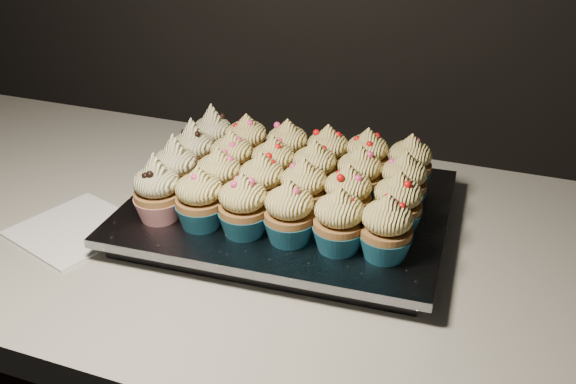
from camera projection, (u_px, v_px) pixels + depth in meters
name	position (u px, v px, depth m)	size (l,w,h in m)	color
worktop	(321.00, 251.00, 0.87)	(2.44, 0.64, 0.04)	beige
napkin	(76.00, 229.00, 0.88)	(0.14, 0.14, 0.00)	white
baking_tray	(288.00, 217.00, 0.89)	(0.39, 0.30, 0.02)	black
foil_lining	(288.00, 206.00, 0.88)	(0.43, 0.33, 0.01)	silver
cupcake_0	(157.00, 191.00, 0.82)	(0.06, 0.06, 0.10)	#A9171C
cupcake_1	(200.00, 199.00, 0.81)	(0.06, 0.06, 0.08)	#195D76
cupcake_2	(243.00, 207.00, 0.79)	(0.06, 0.06, 0.08)	#195D76
cupcake_3	(289.00, 213.00, 0.77)	(0.06, 0.06, 0.08)	#195D76
cupcake_4	(339.00, 221.00, 0.76)	(0.06, 0.06, 0.08)	#195D76
cupcake_5	(386.00, 229.00, 0.74)	(0.06, 0.06, 0.08)	#195D76
cupcake_6	(176.00, 170.00, 0.87)	(0.06, 0.06, 0.10)	#A9171C
cupcake_7	(219.00, 179.00, 0.86)	(0.06, 0.06, 0.08)	#195D76
cupcake_8	(262.00, 184.00, 0.84)	(0.06, 0.06, 0.08)	#195D76
cupcake_9	(304.00, 190.00, 0.83)	(0.06, 0.06, 0.08)	#195D76
cupcake_10	(348.00, 197.00, 0.81)	(0.06, 0.06, 0.08)	#195D76
cupcake_11	(397.00, 204.00, 0.80)	(0.06, 0.06, 0.08)	#195D76
cupcake_12	(193.00, 153.00, 0.92)	(0.06, 0.06, 0.10)	#A9171C
cupcake_13	(232.00, 160.00, 0.91)	(0.06, 0.06, 0.08)	#195D76
cupcake_14	(273.00, 166.00, 0.89)	(0.06, 0.06, 0.08)	#195D76
cupcake_15	(314.00, 171.00, 0.88)	(0.06, 0.06, 0.08)	#195D76
cupcake_16	(359.00, 177.00, 0.86)	(0.06, 0.06, 0.08)	#195D76
cupcake_17	(404.00, 183.00, 0.85)	(0.06, 0.06, 0.08)	#195D76
cupcake_18	(213.00, 137.00, 0.97)	(0.06, 0.06, 0.10)	#A9171C
cupcake_19	(247.00, 143.00, 0.96)	(0.06, 0.06, 0.08)	#195D76
cupcake_20	(288.00, 148.00, 0.94)	(0.06, 0.06, 0.08)	#195D76
cupcake_21	(328.00, 154.00, 0.92)	(0.06, 0.06, 0.08)	#195D76
cupcake_22	(367.00, 158.00, 0.91)	(0.06, 0.06, 0.08)	#195D76
cupcake_23	(410.00, 164.00, 0.89)	(0.06, 0.06, 0.08)	#195D76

